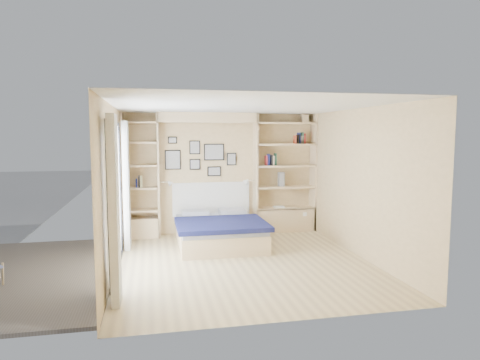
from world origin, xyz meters
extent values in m
plane|color=#D5BD85|center=(0.00, 0.00, 0.00)|extent=(4.50, 4.50, 0.00)
plane|color=#D8B57E|center=(0.00, 2.25, 1.25)|extent=(4.00, 0.00, 4.00)
plane|color=#D8B57E|center=(0.00, -2.25, 1.25)|extent=(4.00, 0.00, 4.00)
plane|color=#D8B57E|center=(-2.00, 0.00, 1.25)|extent=(0.00, 4.50, 4.50)
plane|color=#D8B57E|center=(2.00, 0.00, 1.25)|extent=(0.00, 4.50, 4.50)
plane|color=white|center=(0.00, 0.00, 2.50)|extent=(4.50, 4.50, 0.00)
cube|color=beige|center=(-1.30, 2.08, 1.25)|extent=(0.04, 0.35, 2.50)
cube|color=beige|center=(0.70, 2.08, 1.25)|extent=(0.04, 0.35, 2.50)
cube|color=beige|center=(-0.30, 2.08, 2.40)|extent=(2.00, 0.35, 0.20)
cube|color=beige|center=(1.98, 2.08, 1.25)|extent=(0.04, 0.35, 2.50)
cube|color=beige|center=(-1.98, 2.08, 1.25)|extent=(0.04, 0.35, 2.50)
cube|color=beige|center=(1.35, 2.08, 0.25)|extent=(1.30, 0.35, 0.50)
cube|color=beige|center=(-1.65, 2.08, 0.20)|extent=(0.70, 0.35, 0.40)
cube|color=black|center=(-1.97, 0.00, 2.23)|extent=(0.04, 2.08, 0.06)
cube|color=black|center=(-1.97, 0.00, 0.03)|extent=(0.04, 2.08, 0.06)
cube|color=black|center=(-1.97, -1.02, 1.10)|extent=(0.04, 0.06, 2.20)
cube|color=black|center=(-1.97, 1.02, 1.10)|extent=(0.04, 0.06, 2.20)
cube|color=silver|center=(-1.98, 0.00, 1.12)|extent=(0.01, 2.00, 2.20)
cube|color=white|center=(-1.88, -1.30, 1.15)|extent=(0.10, 0.45, 2.30)
cube|color=white|center=(-1.88, 1.30, 1.15)|extent=(0.10, 0.45, 2.30)
cube|color=beige|center=(1.35, 2.08, 0.50)|extent=(1.30, 0.35, 0.04)
cube|color=beige|center=(1.35, 2.08, 0.95)|extent=(1.30, 0.35, 0.04)
cube|color=beige|center=(1.35, 2.08, 1.40)|extent=(1.30, 0.35, 0.04)
cube|color=beige|center=(1.35, 2.08, 1.85)|extent=(1.30, 0.35, 0.04)
cube|color=beige|center=(1.35, 2.08, 2.30)|extent=(1.30, 0.35, 0.04)
cube|color=beige|center=(-1.65, 2.08, 0.55)|extent=(0.70, 0.35, 0.04)
cube|color=beige|center=(-1.65, 2.08, 1.00)|extent=(0.70, 0.35, 0.04)
cube|color=beige|center=(-1.65, 2.08, 1.45)|extent=(0.70, 0.35, 0.04)
cube|color=beige|center=(-1.65, 2.08, 1.90)|extent=(0.70, 0.35, 0.04)
cube|color=beige|center=(-1.65, 2.08, 2.30)|extent=(0.70, 0.35, 0.04)
cube|color=beige|center=(-0.22, 1.23, 0.17)|extent=(1.52, 1.90, 0.33)
cube|color=#AEB2BE|center=(-0.22, 1.23, 0.38)|extent=(1.48, 1.86, 0.10)
cube|color=#131743|center=(-0.22, 0.91, 0.45)|extent=(1.62, 1.33, 0.08)
cube|color=#AEB2BE|center=(-0.59, 1.88, 0.49)|extent=(0.52, 0.38, 0.12)
cube|color=#AEB2BE|center=(0.16, 1.88, 0.49)|extent=(0.52, 0.38, 0.12)
cube|color=white|center=(-0.22, 2.22, 0.72)|extent=(1.62, 0.04, 0.70)
cube|color=black|center=(-1.00, 2.23, 1.55)|extent=(0.32, 0.02, 0.40)
cube|color=gray|center=(-1.00, 2.21, 1.55)|extent=(0.28, 0.01, 0.36)
cube|color=black|center=(-0.55, 2.23, 1.80)|extent=(0.22, 0.02, 0.28)
cube|color=gray|center=(-0.55, 2.21, 1.80)|extent=(0.18, 0.01, 0.24)
cube|color=black|center=(-0.55, 2.23, 1.45)|extent=(0.22, 0.02, 0.22)
cube|color=gray|center=(-0.55, 2.21, 1.45)|extent=(0.18, 0.01, 0.18)
cube|color=black|center=(-0.15, 2.23, 1.70)|extent=(0.42, 0.02, 0.34)
cube|color=gray|center=(-0.15, 2.21, 1.70)|extent=(0.38, 0.01, 0.30)
cube|color=black|center=(-0.15, 2.23, 1.30)|extent=(0.28, 0.02, 0.20)
cube|color=gray|center=(-0.15, 2.21, 1.30)|extent=(0.24, 0.01, 0.16)
cube|color=black|center=(0.22, 2.23, 1.55)|extent=(0.20, 0.02, 0.26)
cube|color=gray|center=(0.22, 2.21, 1.55)|extent=(0.16, 0.01, 0.22)
cube|color=black|center=(-1.00, 2.23, 1.95)|extent=(0.18, 0.02, 0.14)
cube|color=gray|center=(-1.00, 2.21, 1.95)|extent=(0.14, 0.01, 0.10)
cylinder|color=silver|center=(-1.16, 2.00, 1.12)|extent=(0.20, 0.02, 0.02)
cone|color=white|center=(-1.06, 2.00, 1.10)|extent=(0.13, 0.12, 0.15)
cylinder|color=silver|center=(0.56, 2.00, 1.12)|extent=(0.20, 0.02, 0.02)
cone|color=white|center=(0.46, 2.00, 1.10)|extent=(0.13, 0.12, 0.15)
cube|color=#B02C30|center=(0.93, 2.07, 1.52)|extent=(0.02, 0.15, 0.20)
cube|color=navy|center=(0.97, 2.07, 1.54)|extent=(0.03, 0.15, 0.24)
cube|color=black|center=(1.04, 2.07, 1.53)|extent=(0.03, 0.15, 0.22)
cube|color=#BFB28C|center=(1.07, 2.07, 1.52)|extent=(0.04, 0.15, 0.20)
cube|color=#26593F|center=(1.12, 2.07, 1.55)|extent=(0.03, 0.15, 0.25)
cube|color=#A73C21|center=(1.55, 2.07, 1.96)|extent=(0.02, 0.15, 0.17)
cube|color=navy|center=(1.64, 2.07, 1.99)|extent=(0.03, 0.15, 0.24)
cube|color=black|center=(1.62, 2.07, 1.96)|extent=(0.03, 0.15, 0.19)
cube|color=#BFB28C|center=(1.72, 2.07, 1.95)|extent=(0.04, 0.15, 0.17)
cube|color=#26593F|center=(1.71, 2.07, 1.99)|extent=(0.03, 0.15, 0.24)
cube|color=#A51E1E|center=(1.75, 2.07, 1.98)|extent=(0.03, 0.15, 0.22)
cube|color=navy|center=(-1.73, 2.07, 1.10)|extent=(0.02, 0.15, 0.17)
cube|color=black|center=(-1.68, 2.07, 1.14)|extent=(0.03, 0.15, 0.23)
cube|color=beige|center=(-1.63, 2.07, 1.13)|extent=(0.03, 0.15, 0.23)
cube|color=beige|center=(1.76, 2.07, 2.40)|extent=(0.13, 0.13, 0.15)
cone|color=beige|center=(1.76, 2.07, 2.51)|extent=(0.20, 0.20, 0.08)
cube|color=slate|center=(1.26, 2.07, 1.12)|extent=(0.12, 0.12, 0.30)
cube|color=white|center=(1.20, 2.02, 0.54)|extent=(0.22, 0.16, 0.03)
cube|color=brown|center=(-3.60, 0.00, 0.00)|extent=(3.20, 4.00, 0.05)
cylinder|color=tan|center=(-3.43, -0.45, 0.18)|extent=(0.08, 0.12, 0.35)
camera|label=1|loc=(-1.42, -6.58, 2.05)|focal=32.00mm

